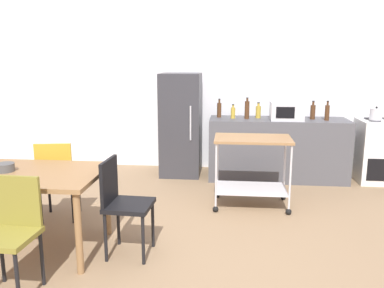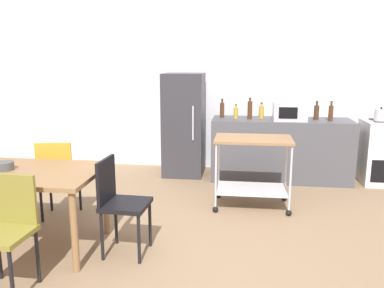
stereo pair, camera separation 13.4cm
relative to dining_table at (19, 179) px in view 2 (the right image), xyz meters
The scene contains 19 objects.
ground_plane 1.84m from the dining_table, ahead, with size 12.00×12.00×0.00m, color #8C7051.
back_wall 3.66m from the dining_table, 61.42° to the left, with size 8.40×0.12×2.90m, color white.
kitchen_counter 3.65m from the dining_table, 44.20° to the left, with size 2.00×0.64×0.90m, color #4C4C51.
dining_table is the anchor object (origin of this frame).
chair_black 0.97m from the dining_table, ahead, with size 0.42×0.42×0.89m.
chair_olive 0.76m from the dining_table, 67.26° to the right, with size 0.42×0.42×0.89m.
chair_mustard 0.71m from the dining_table, 86.62° to the left, with size 0.46×0.46×0.89m.
stove_oven 4.80m from the dining_table, 32.19° to the left, with size 0.60×0.61×0.92m.
refrigerator 2.88m from the dining_table, 66.28° to the left, with size 0.60×0.63×1.55m.
kitchen_cart 2.56m from the dining_table, 31.59° to the left, with size 0.91×0.57×0.85m.
bottle_soy_sauce 3.16m from the dining_table, 56.44° to the left, with size 0.06×0.06×0.28m.
bottle_vinegar 3.21m from the dining_table, 52.48° to the left, with size 0.06×0.06×0.21m.
bottle_sparkling_water 3.32m from the dining_table, 49.43° to the left, with size 0.07×0.07×0.31m.
bottle_wine 3.50m from the dining_table, 48.42° to the left, with size 0.08×0.08×0.23m.
microwave 3.66m from the dining_table, 42.08° to the left, with size 0.46×0.35×0.26m.
bottle_olive_oil 4.03m from the dining_table, 39.65° to the left, with size 0.07×0.07×0.27m.
bottle_hot_sauce 4.11m from the dining_table, 36.97° to the left, with size 0.06×0.06×0.28m.
fruit_bowl 0.18m from the dining_table, behind, with size 0.17×0.17×0.08m, color #4C4C4C.
kettle 4.65m from the dining_table, 31.95° to the left, with size 0.24×0.17×0.19m.
Camera 2 is at (0.34, -3.27, 1.76)m, focal length 37.57 mm.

